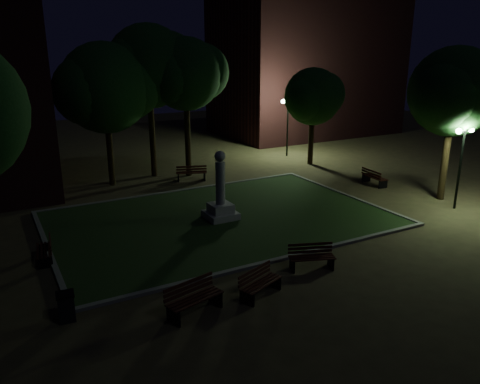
# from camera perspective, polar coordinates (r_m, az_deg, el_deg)

# --- Properties ---
(ground) EXTENTS (80.00, 80.00, 0.00)m
(ground) POSITION_cam_1_polar(r_m,az_deg,el_deg) (20.34, 0.18, -5.07)
(ground) COLOR brown
(lawn) EXTENTS (15.00, 10.00, 0.08)m
(lawn) POSITION_cam_1_polar(r_m,az_deg,el_deg) (21.98, -2.37, -3.26)
(lawn) COLOR #26411A
(lawn) RESTS_ON ground
(lawn_kerb) EXTENTS (15.40, 10.40, 0.12)m
(lawn_kerb) POSITION_cam_1_polar(r_m,az_deg,el_deg) (21.97, -2.37, -3.21)
(lawn_kerb) COLOR slate
(lawn_kerb) RESTS_ON ground
(monument) EXTENTS (1.40, 1.40, 3.20)m
(monument) POSITION_cam_1_polar(r_m,az_deg,el_deg) (21.68, -2.39, -0.99)
(monument) COLOR #A5A099
(monument) RESTS_ON lawn
(building_far) EXTENTS (16.00, 10.00, 12.00)m
(building_far) POSITION_cam_1_polar(r_m,az_deg,el_deg) (45.52, 8.01, 14.71)
(building_far) COLOR #41181A
(building_far) RESTS_ON ground
(tree_north_wl) EXTENTS (6.18, 5.05, 8.13)m
(tree_north_wl) POSITION_cam_1_polar(r_m,az_deg,el_deg) (27.65, -15.91, 12.11)
(tree_north_wl) COLOR black
(tree_north_wl) RESTS_ON ground
(tree_north_er) EXTENTS (5.35, 4.37, 8.43)m
(tree_north_er) POSITION_cam_1_polar(r_m,az_deg,el_deg) (28.95, -6.46, 14.08)
(tree_north_er) COLOR black
(tree_north_er) RESTS_ON ground
(tree_ne) EXTENTS (4.70, 3.84, 6.56)m
(tree_ne) POSITION_cam_1_polar(r_m,az_deg,el_deg) (32.35, 9.02, 11.41)
(tree_ne) COLOR black
(tree_ne) RESTS_ON ground
(tree_east) EXTENTS (5.52, 4.50, 7.88)m
(tree_east) POSITION_cam_1_polar(r_m,az_deg,el_deg) (26.26, 24.78, 11.04)
(tree_east) COLOR black
(tree_east) RESTS_ON ground
(tree_far_north) EXTENTS (6.07, 4.95, 9.17)m
(tree_far_north) POSITION_cam_1_polar(r_m,az_deg,el_deg) (29.14, -10.87, 14.80)
(tree_far_north) COLOR black
(tree_far_north) RESTS_ON ground
(lamppost_se) EXTENTS (1.18, 0.28, 4.08)m
(lamppost_se) POSITION_cam_1_polar(r_m,az_deg,el_deg) (25.15, 25.45, 4.44)
(lamppost_se) COLOR black
(lamppost_se) RESTS_ON ground
(lamppost_ne) EXTENTS (1.18, 0.28, 4.20)m
(lamppost_ne) POSITION_cam_1_polar(r_m,az_deg,el_deg) (34.95, 5.85, 9.17)
(lamppost_ne) COLOR black
(lamppost_ne) RESTS_ON ground
(bench_near_left) EXTENTS (1.71, 1.10, 0.89)m
(bench_near_left) POSITION_cam_1_polar(r_m,az_deg,el_deg) (15.34, 2.39, -11.07)
(bench_near_left) COLOR black
(bench_near_left) RESTS_ON ground
(bench_near_right) EXTENTS (1.75, 1.12, 0.91)m
(bench_near_right) POSITION_cam_1_polar(r_m,az_deg,el_deg) (17.27, 8.70, -7.89)
(bench_near_right) COLOR black
(bench_near_right) RESTS_ON ground
(bench_west_near) EXTENTS (1.90, 1.03, 0.99)m
(bench_west_near) POSITION_cam_1_polar(r_m,az_deg,el_deg) (14.45, -5.69, -12.82)
(bench_west_near) COLOR black
(bench_west_near) RESTS_ON ground
(bench_left_side) EXTENTS (0.71, 1.61, 0.86)m
(bench_left_side) POSITION_cam_1_polar(r_m,az_deg,el_deg) (19.12, -22.61, -6.62)
(bench_left_side) COLOR black
(bench_left_side) RESTS_ON ground
(bench_right_side) EXTENTS (0.77, 1.78, 0.95)m
(bench_right_side) POSITION_cam_1_polar(r_m,az_deg,el_deg) (28.51, 15.99, 1.68)
(bench_right_side) COLOR black
(bench_right_side) RESTS_ON ground
(bench_far_side) EXTENTS (1.92, 1.20, 1.00)m
(bench_far_side) POSITION_cam_1_polar(r_m,az_deg,el_deg) (28.48, -5.95, 2.28)
(bench_far_side) COLOR black
(bench_far_side) RESTS_ON ground
(trash_bin) EXTENTS (0.55, 0.55, 0.87)m
(trash_bin) POSITION_cam_1_polar(r_m,az_deg,el_deg) (14.93, -20.42, -12.95)
(trash_bin) COLOR black
(trash_bin) RESTS_ON ground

